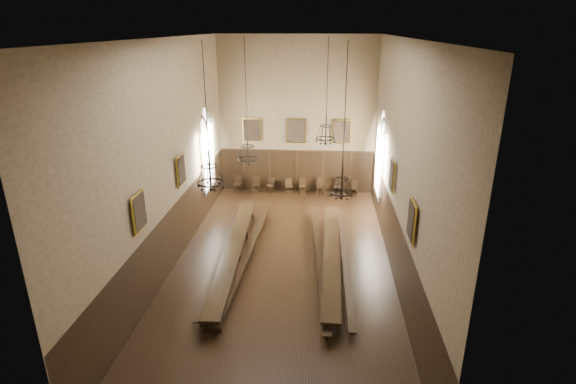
# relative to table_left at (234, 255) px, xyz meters

# --- Properties ---
(floor) EXTENTS (9.00, 18.00, 0.02)m
(floor) POSITION_rel_table_left_xyz_m (2.04, 0.10, -0.40)
(floor) COLOR black
(floor) RESTS_ON ground
(ceiling) EXTENTS (9.00, 18.00, 0.02)m
(ceiling) POSITION_rel_table_left_xyz_m (2.04, 0.10, 8.62)
(ceiling) COLOR black
(ceiling) RESTS_ON ground
(wall_back) EXTENTS (9.00, 0.02, 9.00)m
(wall_back) POSITION_rel_table_left_xyz_m (2.04, 9.11, 4.11)
(wall_back) COLOR #8A7655
(wall_back) RESTS_ON ground
(wall_front) EXTENTS (9.00, 0.02, 9.00)m
(wall_front) POSITION_rel_table_left_xyz_m (2.04, -8.91, 4.11)
(wall_front) COLOR #8A7655
(wall_front) RESTS_ON ground
(wall_left) EXTENTS (0.02, 18.00, 9.00)m
(wall_left) POSITION_rel_table_left_xyz_m (-2.47, 0.10, 4.11)
(wall_left) COLOR #8A7655
(wall_left) RESTS_ON ground
(wall_right) EXTENTS (0.02, 18.00, 9.00)m
(wall_right) POSITION_rel_table_left_xyz_m (6.55, 0.10, 4.11)
(wall_right) COLOR #8A7655
(wall_right) RESTS_ON ground
(wainscot_panelling) EXTENTS (9.00, 18.00, 2.50)m
(wainscot_panelling) POSITION_rel_table_left_xyz_m (2.04, 0.10, 0.86)
(wainscot_panelling) COLOR black
(wainscot_panelling) RESTS_ON floor
(table_left) EXTENTS (1.11, 10.14, 0.79)m
(table_left) POSITION_rel_table_left_xyz_m (0.00, 0.00, 0.00)
(table_left) COLOR black
(table_left) RESTS_ON floor
(table_right) EXTENTS (0.81, 9.50, 0.74)m
(table_right) POSITION_rel_table_left_xyz_m (4.06, -0.03, -0.02)
(table_right) COLOR black
(table_right) RESTS_ON floor
(bench_left_outer) EXTENTS (0.76, 10.07, 0.45)m
(bench_left_outer) POSITION_rel_table_left_xyz_m (-0.51, 0.33, -0.11)
(bench_left_outer) COLOR black
(bench_left_outer) RESTS_ON floor
(bench_left_inner) EXTENTS (0.67, 10.17, 0.46)m
(bench_left_inner) POSITION_rel_table_left_xyz_m (0.53, 0.16, -0.10)
(bench_left_inner) COLOR black
(bench_left_inner) RESTS_ON floor
(bench_right_inner) EXTENTS (0.88, 10.00, 0.45)m
(bench_right_inner) POSITION_rel_table_left_xyz_m (3.58, -0.05, -0.11)
(bench_right_inner) COLOR black
(bench_right_inner) RESTS_ON floor
(bench_right_outer) EXTENTS (0.40, 9.60, 0.43)m
(bench_right_outer) POSITION_rel_table_left_xyz_m (4.63, 0.02, -0.12)
(bench_right_outer) COLOR black
(bench_right_outer) RESTS_ON floor
(chair_0) EXTENTS (0.48, 0.48, 0.96)m
(chair_0) POSITION_rel_table_left_xyz_m (-1.46, 8.64, -0.10)
(chair_0) COLOR black
(chair_0) RESTS_ON floor
(chair_1) EXTENTS (0.44, 0.44, 0.95)m
(chair_1) POSITION_rel_table_left_xyz_m (-0.36, 8.61, -0.11)
(chair_1) COLOR black
(chair_1) RESTS_ON floor
(chair_2) EXTENTS (0.49, 0.49, 0.90)m
(chair_2) POSITION_rel_table_left_xyz_m (0.49, 8.64, -0.12)
(chair_2) COLOR black
(chair_2) RESTS_ON floor
(chair_3) EXTENTS (0.49, 0.49, 0.88)m
(chair_3) POSITION_rel_table_left_xyz_m (1.64, 8.60, -0.13)
(chair_3) COLOR black
(chair_3) RESTS_ON floor
(chair_4) EXTENTS (0.43, 0.43, 0.89)m
(chair_4) POSITION_rel_table_left_xyz_m (2.43, 8.71, -0.13)
(chair_4) COLOR black
(chair_4) RESTS_ON floor
(chair_5) EXTENTS (0.50, 0.50, 0.98)m
(chair_5) POSITION_rel_table_left_xyz_m (3.49, 8.68, -0.10)
(chair_5) COLOR black
(chair_5) RESTS_ON floor
(chair_6) EXTENTS (0.53, 0.53, 0.99)m
(chair_6) POSITION_rel_table_left_xyz_m (4.50, 8.62, -0.10)
(chair_6) COLOR black
(chair_6) RESTS_ON floor
(chair_7) EXTENTS (0.44, 0.44, 0.86)m
(chair_7) POSITION_rel_table_left_xyz_m (5.48, 8.67, -0.13)
(chair_7) COLOR black
(chair_7) RESTS_ON floor
(chandelier_back_left) EXTENTS (0.91, 0.91, 5.30)m
(chandelier_back_left) POSITION_rel_table_left_xyz_m (0.30, 2.44, 3.80)
(chandelier_back_left) COLOR black
(chandelier_back_left) RESTS_ON ceiling
(chandelier_back_right) EXTENTS (0.86, 0.86, 4.39)m
(chandelier_back_right) POSITION_rel_table_left_xyz_m (3.69, 2.82, 4.65)
(chandelier_back_right) COLOR black
(chandelier_back_right) RESTS_ON ceiling
(chandelier_front_left) EXTENTS (0.89, 0.89, 4.66)m
(chandelier_front_left) POSITION_rel_table_left_xyz_m (-0.11, -2.61, 4.40)
(chandelier_front_left) COLOR black
(chandelier_front_left) RESTS_ON ceiling
(chandelier_front_right) EXTENTS (0.75, 0.75, 5.07)m
(chandelier_front_right) POSITION_rel_table_left_xyz_m (4.26, -2.04, 4.07)
(chandelier_front_right) COLOR black
(chandelier_front_right) RESTS_ON ceiling
(portrait_back_0) EXTENTS (1.10, 0.12, 1.40)m
(portrait_back_0) POSITION_rel_table_left_xyz_m (-0.56, 8.98, 3.31)
(portrait_back_0) COLOR gold
(portrait_back_0) RESTS_ON wall_back
(portrait_back_1) EXTENTS (1.10, 0.12, 1.40)m
(portrait_back_1) POSITION_rel_table_left_xyz_m (2.04, 8.98, 3.31)
(portrait_back_1) COLOR gold
(portrait_back_1) RESTS_ON wall_back
(portrait_back_2) EXTENTS (1.10, 0.12, 1.40)m
(portrait_back_2) POSITION_rel_table_left_xyz_m (4.64, 8.98, 3.31)
(portrait_back_2) COLOR gold
(portrait_back_2) RESTS_ON wall_back
(portrait_left_0) EXTENTS (0.12, 1.00, 1.30)m
(portrait_left_0) POSITION_rel_table_left_xyz_m (-2.34, 1.10, 3.31)
(portrait_left_0) COLOR gold
(portrait_left_0) RESTS_ON wall_left
(portrait_left_1) EXTENTS (0.12, 1.00, 1.30)m
(portrait_left_1) POSITION_rel_table_left_xyz_m (-2.34, -3.40, 3.31)
(portrait_left_1) COLOR gold
(portrait_left_1) RESTS_ON wall_left
(portrait_right_0) EXTENTS (0.12, 1.00, 1.30)m
(portrait_right_0) POSITION_rel_table_left_xyz_m (6.42, 1.10, 3.31)
(portrait_right_0) COLOR gold
(portrait_right_0) RESTS_ON wall_right
(portrait_right_1) EXTENTS (0.12, 1.00, 1.30)m
(portrait_right_1) POSITION_rel_table_left_xyz_m (6.42, -3.40, 3.31)
(portrait_right_1) COLOR gold
(portrait_right_1) RESTS_ON wall_right
(window_right) EXTENTS (0.20, 2.20, 4.60)m
(window_right) POSITION_rel_table_left_xyz_m (6.47, 5.60, 3.01)
(window_right) COLOR white
(window_right) RESTS_ON wall_right
(window_left) EXTENTS (0.20, 2.20, 4.60)m
(window_left) POSITION_rel_table_left_xyz_m (-2.39, 5.60, 3.01)
(window_left) COLOR white
(window_left) RESTS_ON wall_left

